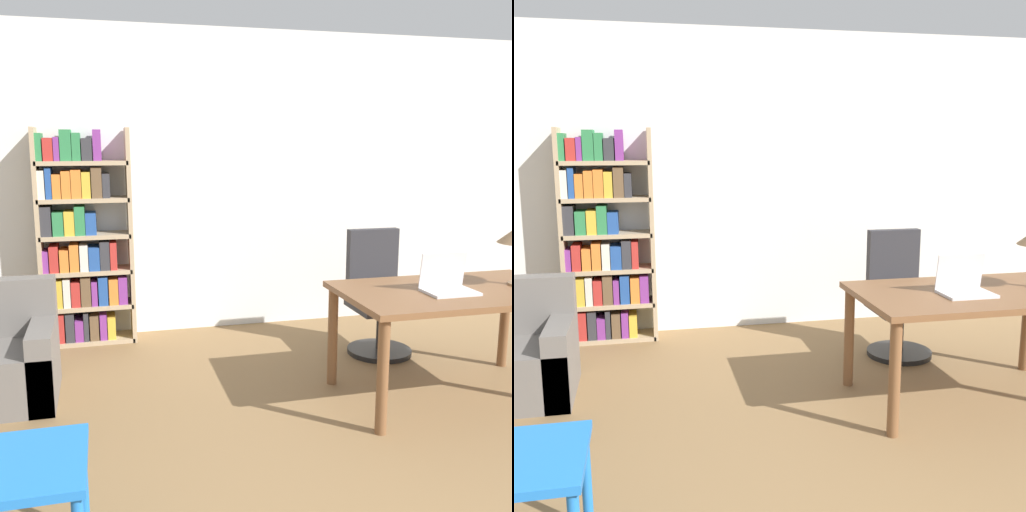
# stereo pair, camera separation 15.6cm
# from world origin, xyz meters

# --- Properties ---
(wall_back) EXTENTS (8.00, 0.06, 2.70)m
(wall_back) POSITION_xyz_m (0.00, 4.53, 1.35)
(wall_back) COLOR white
(wall_back) RESTS_ON ground_plane
(desk) EXTENTS (1.53, 0.90, 0.75)m
(desk) POSITION_xyz_m (1.04, 2.55, 0.65)
(desk) COLOR brown
(desk) RESTS_ON ground_plane
(laptop) EXTENTS (0.32, 0.24, 0.25)m
(laptop) POSITION_xyz_m (0.95, 2.50, 0.80)
(laptop) COLOR silver
(laptop) RESTS_ON desk
(office_chair) EXTENTS (0.52, 0.52, 1.01)m
(office_chair) POSITION_xyz_m (0.95, 3.50, 0.45)
(office_chair) COLOR black
(office_chair) RESTS_ON ground_plane
(side_table_blue) EXTENTS (0.57, 0.53, 0.51)m
(side_table_blue) POSITION_xyz_m (-1.59, 1.40, 0.42)
(side_table_blue) COLOR blue
(side_table_blue) RESTS_ON ground_plane
(armchair) EXTENTS (0.73, 0.69, 0.78)m
(armchair) POSITION_xyz_m (-1.92, 3.24, 0.27)
(armchair) COLOR #66605B
(armchair) RESTS_ON ground_plane
(bookshelf) EXTENTS (0.77, 0.28, 1.83)m
(bookshelf) POSITION_xyz_m (-1.39, 4.34, 0.87)
(bookshelf) COLOR tan
(bookshelf) RESTS_ON ground_plane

